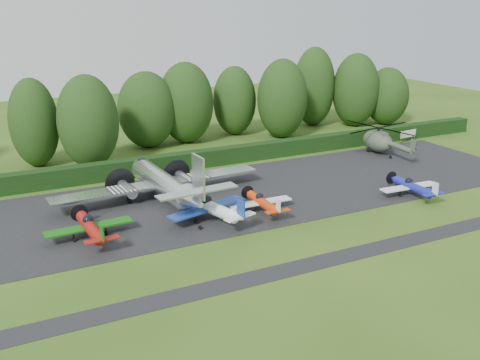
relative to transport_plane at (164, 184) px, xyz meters
name	(u,v)px	position (x,y,z in m)	size (l,w,h in m)	color
ground	(276,234)	(6.00, -11.49, -1.91)	(160.00, 160.00, 0.00)	#2C4D15
apron	(226,197)	(6.00, -1.49, -1.90)	(70.00, 18.00, 0.01)	black
taxiway_verge	(316,263)	(6.00, -17.49, -1.91)	(70.00, 2.00, 0.00)	black
hedgerow	(187,169)	(6.00, 9.51, -1.91)	(90.00, 1.60, 2.00)	black
transport_plane	(164,184)	(0.00, 0.00, 0.00)	(21.35, 16.37, 6.84)	silver
light_plane_red	(90,227)	(-8.29, -5.77, -0.76)	(7.20, 7.57, 2.77)	maroon
light_plane_white	(211,207)	(2.27, -6.39, -0.63)	(8.00, 8.41, 3.07)	white
light_plane_orange	(262,202)	(7.29, -6.63, -0.91)	(6.25, 6.57, 2.40)	red
light_plane_blue	(412,187)	(22.95, -9.46, -0.88)	(6.45, 6.78, 2.48)	navy
helicopter	(378,139)	(30.72, 5.02, -0.04)	(10.79, 12.63, 3.47)	#3C4736
sign_board	(408,134)	(38.20, 7.53, -0.72)	(3.13, 0.12, 1.76)	#3F3326
tree_0	(235,101)	(18.61, 22.78, 3.12)	(6.29, 6.29, 10.07)	black
tree_1	(34,123)	(-9.59, 18.50, 3.34)	(5.67, 5.67, 10.54)	black
tree_2	(186,103)	(10.54, 21.48, 3.65)	(7.64, 7.64, 11.14)	black
tree_3	(88,122)	(-3.94, 15.25, 3.57)	(7.08, 7.08, 10.98)	black
tree_6	(387,96)	(43.50, 18.47, 2.62)	(6.88, 6.88, 9.08)	black
tree_7	(282,99)	(23.98, 18.20, 3.72)	(7.17, 7.17, 11.29)	black
tree_8	(147,110)	(4.91, 21.28, 3.18)	(7.76, 7.76, 10.20)	black
tree_9	(356,90)	(38.26, 19.76, 3.77)	(7.24, 7.24, 11.38)	black
tree_10	(314,87)	(32.54, 22.98, 4.23)	(6.60, 6.60, 12.30)	black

